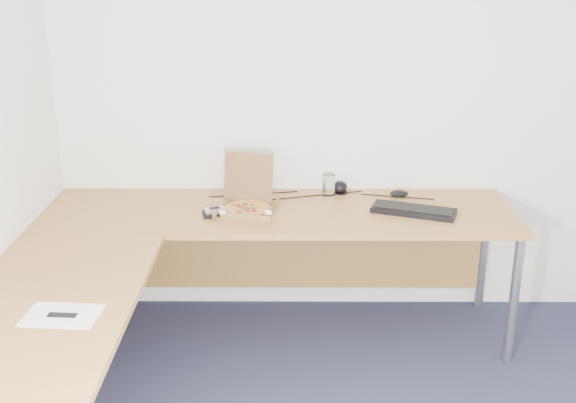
{
  "coord_description": "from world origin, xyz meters",
  "views": [
    {
      "loc": [
        -0.43,
        -2.09,
        2.03
      ],
      "look_at": [
        -0.45,
        1.28,
        0.82
      ],
      "focal_mm": 43.71,
      "sensor_mm": 36.0,
      "label": 1
    }
  ],
  "objects_px": {
    "pizza_box": "(247,205)",
    "drinking_glass": "(329,185)",
    "desk": "(209,247)",
    "keyboard": "(414,211)",
    "wallet": "(214,214)"
  },
  "relations": [
    {
      "from": "desk",
      "to": "pizza_box",
      "type": "relative_size",
      "value": 7.96
    },
    {
      "from": "drinking_glass",
      "to": "desk",
      "type": "bearing_deg",
      "value": -132.54
    },
    {
      "from": "pizza_box",
      "to": "drinking_glass",
      "type": "relative_size",
      "value": 2.56
    },
    {
      "from": "pizza_box",
      "to": "drinking_glass",
      "type": "bearing_deg",
      "value": 43.7
    },
    {
      "from": "desk",
      "to": "pizza_box",
      "type": "bearing_deg",
      "value": 68.63
    },
    {
      "from": "drinking_glass",
      "to": "keyboard",
      "type": "xyz_separation_m",
      "value": [
        0.43,
        -0.27,
        -0.05
      ]
    },
    {
      "from": "keyboard",
      "to": "wallet",
      "type": "xyz_separation_m",
      "value": [
        -1.04,
        -0.04,
        -0.0
      ]
    },
    {
      "from": "pizza_box",
      "to": "wallet",
      "type": "bearing_deg",
      "value": -144.41
    },
    {
      "from": "keyboard",
      "to": "wallet",
      "type": "bearing_deg",
      "value": -157.88
    },
    {
      "from": "desk",
      "to": "wallet",
      "type": "relative_size",
      "value": 21.34
    },
    {
      "from": "drinking_glass",
      "to": "keyboard",
      "type": "bearing_deg",
      "value": -32.32
    },
    {
      "from": "pizza_box",
      "to": "keyboard",
      "type": "height_order",
      "value": "pizza_box"
    },
    {
      "from": "keyboard",
      "to": "desk",
      "type": "bearing_deg",
      "value": -139.85
    },
    {
      "from": "desk",
      "to": "keyboard",
      "type": "height_order",
      "value": "keyboard"
    },
    {
      "from": "desk",
      "to": "keyboard",
      "type": "xyz_separation_m",
      "value": [
        1.03,
        0.38,
        0.04
      ]
    }
  ]
}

